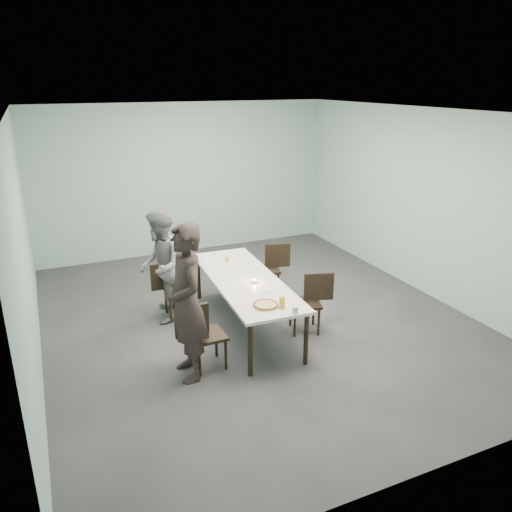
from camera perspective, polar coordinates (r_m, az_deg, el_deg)
name	(u,v)px	position (r m, az deg, el deg)	size (l,w,h in m)	color
ground	(256,318)	(7.59, -0.02, -7.12)	(7.00, 7.00, 0.00)	#333335
room_shell	(256,186)	(6.92, -0.02, 8.04)	(6.02, 7.02, 3.01)	#98C0B8
table	(245,283)	(7.06, -1.26, -3.06)	(1.04, 2.64, 0.75)	white
chair_near_left	(201,331)	(6.19, -6.29, -8.57)	(0.61, 0.43, 0.87)	black
chair_far_left	(173,286)	(7.54, -9.47, -3.39)	(0.62, 0.44, 0.87)	black
chair_near_right	(311,298)	(7.08, 6.26, -4.80)	(0.65, 0.53, 0.87)	black
chair_far_right	(271,265)	(8.25, 1.72, -1.07)	(0.65, 0.51, 0.87)	black
diner_near	(186,303)	(5.86, -7.97, -5.33)	(0.70, 0.46, 1.92)	black
diner_far	(161,266)	(7.38, -10.82, -1.16)	(0.82, 0.64, 1.68)	slate
pizza	(266,305)	(6.20, 1.11, -5.62)	(0.34, 0.34, 0.04)	white
side_plate	(267,289)	(6.69, 1.31, -3.81)	(0.18, 0.18, 0.01)	white
beer_glass	(282,303)	(6.14, 3.01, -5.33)	(0.08, 0.08, 0.15)	gold
water_tumbler	(295,310)	(6.04, 4.48, -6.14)	(0.08, 0.08, 0.09)	silver
tealight	(254,281)	(6.89, -0.20, -2.93)	(0.06, 0.06, 0.05)	silver
amber_tumbler	(227,259)	(7.69, -3.30, -0.36)	(0.07, 0.07, 0.08)	gold
menu	(212,260)	(7.79, -5.00, -0.43)	(0.30, 0.22, 0.01)	silver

